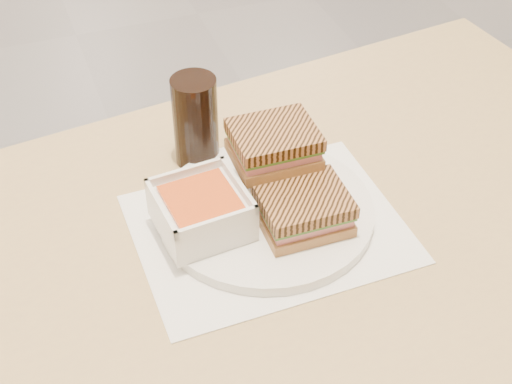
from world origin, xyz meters
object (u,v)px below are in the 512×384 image
object	(u,v)px
soup_bowl	(201,212)
main_table	(285,277)
plate	(266,211)
cola_glass	(196,121)
panini_lower	(303,210)

from	to	relation	value
soup_bowl	main_table	bearing A→B (deg)	-7.10
main_table	soup_bowl	size ratio (longest dim) A/B	10.27
soup_bowl	plate	bearing A→B (deg)	3.38
plate	cola_glass	world-z (taller)	cola_glass
cola_glass	plate	bearing A→B (deg)	-71.72
main_table	cola_glass	bearing A→B (deg)	113.07
plate	cola_glass	size ratio (longest dim) A/B	2.10
plate	panini_lower	bearing A→B (deg)	-54.01
panini_lower	plate	bearing A→B (deg)	125.99
main_table	cola_glass	xyz separation A→B (m)	(-0.07, 0.18, 0.19)
main_table	cola_glass	world-z (taller)	cola_glass
plate	cola_glass	bearing A→B (deg)	108.28
plate	cola_glass	distance (m)	0.18
plate	panini_lower	distance (m)	0.07
plate	soup_bowl	world-z (taller)	soup_bowl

